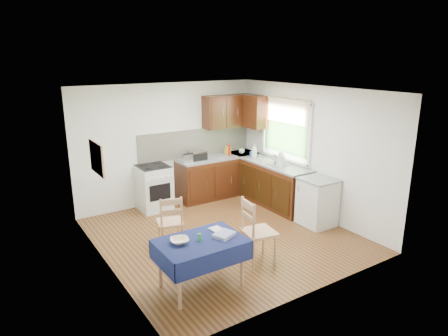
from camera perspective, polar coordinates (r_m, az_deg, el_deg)
floor at (r=7.06m, az=-0.13°, el=-9.57°), size 4.20×4.20×0.00m
ceiling at (r=6.41m, az=-0.15°, el=11.09°), size 4.00×4.20×0.02m
wall_back at (r=8.42m, az=-7.92°, el=3.46°), size 4.00×0.02×2.50m
wall_front at (r=5.08m, az=12.85°, el=-5.08°), size 4.00×0.02×2.50m
wall_left at (r=5.84m, az=-16.90°, el=-2.61°), size 0.02×4.20×2.50m
wall_right at (r=7.86m, az=12.23°, el=2.37°), size 0.02×4.20×2.50m
base_cabinets at (r=8.59m, az=2.94°, el=-1.82°), size 1.90×2.30×0.86m
worktop_back at (r=8.73m, az=-0.74°, el=1.56°), size 1.90×0.60×0.04m
worktop_right at (r=8.21m, az=7.40°, el=0.50°), size 0.60×1.70×0.04m
worktop_corner at (r=9.09m, az=2.73°, el=2.11°), size 0.60×0.60×0.04m
splashback at (r=8.70m, az=-3.98°, el=3.64°), size 2.70×0.02×0.60m
upper_cabinets at (r=8.81m, az=1.88°, el=8.11°), size 1.20×0.85×0.70m
stove at (r=8.17m, az=-9.98°, el=-2.78°), size 0.60×0.61×0.92m
window at (r=8.26m, az=8.82°, el=6.02°), size 0.04×1.48×1.26m
fridge at (r=7.51m, az=13.20°, el=-4.76°), size 0.58×0.60×0.89m
corkboard at (r=6.03m, az=-17.71°, el=1.36°), size 0.04×0.62×0.47m
dining_table at (r=5.37m, az=-3.32°, el=-11.29°), size 1.14×0.77×0.69m
chair_far at (r=6.51m, az=-7.68°, el=-7.43°), size 0.48×0.48×0.90m
chair_near at (r=6.01m, az=4.60°, el=-8.73°), size 0.51×0.51×1.01m
toaster at (r=8.28m, az=-5.16°, el=1.44°), size 0.24×0.15×0.18m
sandwich_press at (r=8.44m, az=-3.82°, el=1.83°), size 0.33×0.29×0.19m
sauce_bottle at (r=8.77m, az=0.77°, el=2.59°), size 0.06×0.06×0.25m
yellow_packet at (r=8.95m, az=0.54°, el=2.57°), size 0.13×0.09×0.16m
dish_rack at (r=8.14m, az=7.86°, el=0.67°), size 0.40×0.31×0.19m
kettle at (r=7.99m, az=8.10°, el=1.16°), size 0.17×0.17×0.29m
cup at (r=8.98m, az=2.54°, el=2.41°), size 0.16×0.16×0.10m
soap_bottle_a at (r=8.56m, az=4.33°, el=2.44°), size 0.14×0.15×0.31m
soap_bottle_b at (r=8.68m, az=4.05°, el=2.20°), size 0.11×0.11×0.18m
soap_bottle_c at (r=8.06m, az=7.67°, el=0.98°), size 0.14×0.14×0.17m
plate_bowl at (r=5.27m, az=-6.37°, el=-10.29°), size 0.29×0.29×0.06m
book at (r=5.55m, az=-1.66°, el=-9.00°), size 0.17×0.23×0.02m
spice_jar at (r=5.30m, az=-3.53°, el=-9.82°), size 0.05×0.05×0.10m
tea_towel at (r=5.41m, az=0.05°, el=-9.51°), size 0.34×0.30×0.05m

